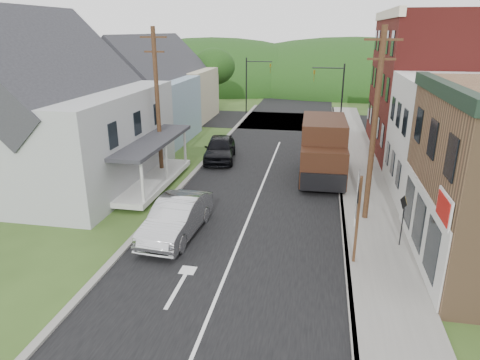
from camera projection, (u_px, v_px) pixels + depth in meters
The scene contains 24 objects.
ground at pixel (239, 243), 18.64m from camera, with size 120.00×120.00×0.00m, color #2D4719.
road at pixel (268, 172), 27.91m from camera, with size 9.00×90.00×0.02m, color black.
cross_road at pixel (288, 121), 43.67m from camera, with size 60.00×9.00×0.02m, color black.
sidewalk_right at pixel (363, 188), 25.00m from camera, with size 2.80×55.00×0.15m, color slate.
curb_right at pixel (340, 186), 25.23m from camera, with size 0.20×55.00×0.15m, color slate.
curb_left at pixel (190, 177), 26.85m from camera, with size 0.30×55.00×0.12m, color slate.
storefront_white at pixel (476, 141), 22.54m from camera, with size 8.00×7.00×6.50m, color silver.
storefront_red at pixel (437, 86), 30.76m from camera, with size 8.00×12.00×10.00m, color maroon.
house_gray at pixel (56, 113), 24.90m from camera, with size 10.20×12.24×8.35m.
house_blue at pixel (146, 96), 35.10m from camera, with size 7.14×8.16×7.28m.
house_cream at pixel (176, 83), 43.53m from camera, with size 7.14×8.16×7.28m.
utility_pole_right at pixel (374, 126), 19.36m from camera, with size 1.60×0.26×9.00m.
utility_pole_left at pixel (158, 103), 25.65m from camera, with size 1.60×0.26×9.00m.
traffic_signal_right at pixel (335, 89), 38.43m from camera, with size 2.87×0.20×6.00m.
traffic_signal_left at pixel (253, 79), 46.42m from camera, with size 2.87×0.20×6.00m.
tree_left_b at pixel (41, 87), 31.12m from camera, with size 4.80×4.80×6.94m.
tree_left_c at pixel (74, 63), 38.54m from camera, with size 5.80×5.80×8.41m.
tree_left_d at pixel (214, 67), 48.26m from camera, with size 4.80×4.80×6.94m.
forested_ridge at pixel (302, 87), 69.63m from camera, with size 90.00×30.00×16.00m, color #173610.
silver_sedan at pixel (177, 218), 19.08m from camera, with size 1.80×5.17×1.70m, color #B7B8BD.
dark_sedan at pixel (220, 148), 30.26m from camera, with size 2.02×5.03×1.71m, color black.
delivery_van at pixel (323, 149), 26.27m from camera, with size 2.84×6.57×3.64m.
route_sign_cluster at pixel (357, 207), 16.15m from camera, with size 0.27×2.03×3.55m.
warning_sign at pixel (403, 214), 17.70m from camera, with size 0.19×0.60×2.26m.
Camera 1 is at (3.15, -16.37, 8.78)m, focal length 32.00 mm.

